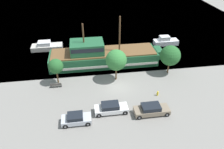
% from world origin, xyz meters
% --- Properties ---
extents(ground_plane, '(160.00, 160.00, 0.00)m').
position_xyz_m(ground_plane, '(0.00, 0.00, 0.00)').
color(ground_plane, gray).
extents(water_surface, '(80.00, 80.00, 0.00)m').
position_xyz_m(water_surface, '(0.00, 44.00, 0.00)').
color(water_surface, teal).
rests_on(water_surface, ground).
extents(pirate_ship, '(21.23, 5.32, 9.04)m').
position_xyz_m(pirate_ship, '(-1.81, 7.98, 1.66)').
color(pirate_ship, '#1E5633').
rests_on(pirate_ship, water_surface).
extents(moored_boat_dockside, '(5.33, 2.00, 1.99)m').
position_xyz_m(moored_boat_dockside, '(13.10, 14.38, 0.75)').
color(moored_boat_dockside, silver).
rests_on(moored_boat_dockside, water_surface).
extents(moored_boat_outer, '(6.41, 2.50, 1.81)m').
position_xyz_m(moored_boat_outer, '(-12.84, 15.70, 0.68)').
color(moored_boat_outer, '#B7B2A8').
rests_on(moored_boat_outer, water_surface).
extents(parked_car_curb_front, '(4.60, 1.83, 1.50)m').
position_xyz_m(parked_car_curb_front, '(-2.00, -5.68, 0.75)').
color(parked_car_curb_front, white).
rests_on(parked_car_curb_front, ground_plane).
extents(parked_car_curb_mid, '(3.83, 1.83, 1.43)m').
position_xyz_m(parked_car_curb_mid, '(-6.76, -7.03, 0.71)').
color(parked_car_curb_mid, '#B7BCC6').
rests_on(parked_car_curb_mid, ground_plane).
extents(parked_car_curb_rear, '(4.83, 1.92, 1.52)m').
position_xyz_m(parked_car_curb_rear, '(3.42, -6.78, 0.76)').
color(parked_car_curb_rear, '#7F705B').
rests_on(parked_car_curb_rear, ground_plane).
extents(fire_hydrant, '(0.42, 0.25, 0.76)m').
position_xyz_m(fire_hydrant, '(5.61, -2.99, 0.41)').
color(fire_hydrant, yellow).
rests_on(fire_hydrant, ground_plane).
extents(bench_promenade_east, '(1.75, 0.45, 0.85)m').
position_xyz_m(bench_promenade_east, '(-9.95, 1.38, 0.44)').
color(bench_promenade_east, '#4C4742').
rests_on(bench_promenade_east, ground_plane).
extents(tree_row_east, '(2.41, 2.41, 4.38)m').
position_xyz_m(tree_row_east, '(-9.68, 2.68, 3.16)').
color(tree_row_east, brown).
rests_on(tree_row_east, ground_plane).
extents(tree_row_mideast, '(3.45, 3.45, 5.46)m').
position_xyz_m(tree_row_mideast, '(0.00, 2.29, 3.73)').
color(tree_row_mideast, brown).
rests_on(tree_row_mideast, ground_plane).
extents(tree_row_midwest, '(3.50, 3.50, 5.13)m').
position_xyz_m(tree_row_midwest, '(9.50, 3.12, 3.38)').
color(tree_row_midwest, brown).
rests_on(tree_row_midwest, ground_plane).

